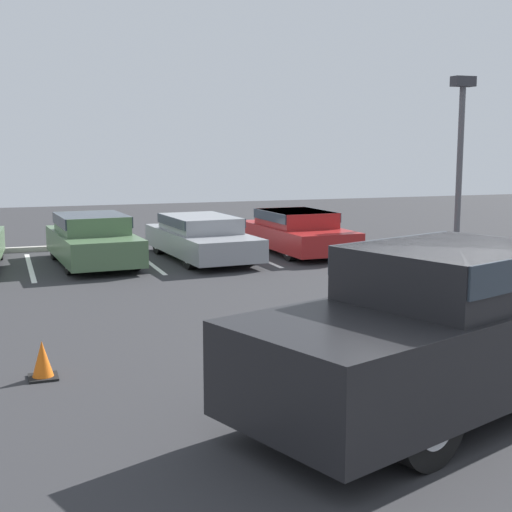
# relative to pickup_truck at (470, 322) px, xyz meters

# --- Properties ---
(ground_plane) EXTENTS (60.00, 60.00, 0.00)m
(ground_plane) POSITION_rel_pickup_truck_xyz_m (0.18, 0.18, -0.93)
(ground_plane) COLOR #2D2D30
(stall_stripe_b) EXTENTS (0.12, 4.45, 0.01)m
(stall_stripe_b) POSITION_rel_pickup_truck_xyz_m (-4.47, 11.49, -0.93)
(stall_stripe_b) COLOR white
(stall_stripe_b) RESTS_ON ground_plane
(stall_stripe_c) EXTENTS (0.12, 4.45, 0.01)m
(stall_stripe_c) POSITION_rel_pickup_truck_xyz_m (-1.56, 11.49, -0.93)
(stall_stripe_c) COLOR white
(stall_stripe_c) RESTS_ON ground_plane
(stall_stripe_d) EXTENTS (0.12, 4.45, 0.01)m
(stall_stripe_d) POSITION_rel_pickup_truck_xyz_m (1.36, 11.49, -0.93)
(stall_stripe_d) COLOR white
(stall_stripe_d) RESTS_ON ground_plane
(stall_stripe_e) EXTENTS (0.12, 4.45, 0.01)m
(stall_stripe_e) POSITION_rel_pickup_truck_xyz_m (4.28, 11.49, -0.93)
(stall_stripe_e) COLOR white
(stall_stripe_e) RESTS_ON ground_plane
(pickup_truck) EXTENTS (6.49, 3.94, 1.86)m
(pickup_truck) POSITION_rel_pickup_truck_xyz_m (0.00, 0.00, 0.00)
(pickup_truck) COLOR black
(pickup_truck) RESTS_ON ground_plane
(parked_sedan_b) EXTENTS (2.02, 4.35, 1.27)m
(parked_sedan_b) POSITION_rel_pickup_truck_xyz_m (-2.95, 11.37, -0.26)
(parked_sedan_b) COLOR #4C6B47
(parked_sedan_b) RESTS_ON ground_plane
(parked_sedan_c) EXTENTS (2.10, 4.78, 1.15)m
(parked_sedan_c) POSITION_rel_pickup_truck_xyz_m (-0.13, 11.33, -0.31)
(parked_sedan_c) COLOR gray
(parked_sedan_c) RESTS_ON ground_plane
(parked_sedan_d) EXTENTS (1.98, 4.43, 1.18)m
(parked_sedan_d) POSITION_rel_pickup_truck_xyz_m (2.71, 11.56, -0.30)
(parked_sedan_d) COLOR maroon
(parked_sedan_d) RESTS_ON ground_plane
(light_post) EXTENTS (0.70, 0.36, 5.03)m
(light_post) POSITION_rel_pickup_truck_xyz_m (8.11, 11.66, 2.24)
(light_post) COLOR #515156
(light_post) RESTS_ON ground_plane
(traffic_cone) EXTENTS (0.37, 0.37, 0.50)m
(traffic_cone) POSITION_rel_pickup_truck_xyz_m (-4.67, 2.47, -0.70)
(traffic_cone) COLOR black
(traffic_cone) RESTS_ON ground_plane
(wheel_stop_curb) EXTENTS (1.71, 0.20, 0.14)m
(wheel_stop_curb) POSITION_rel_pickup_truck_xyz_m (-4.40, 14.25, -0.86)
(wheel_stop_curb) COLOR #B7B2A8
(wheel_stop_curb) RESTS_ON ground_plane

